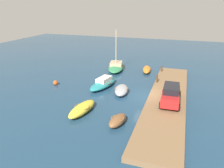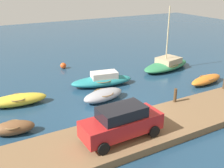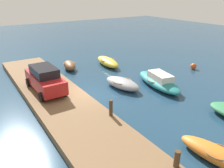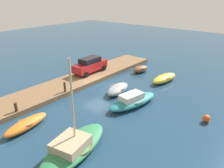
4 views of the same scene
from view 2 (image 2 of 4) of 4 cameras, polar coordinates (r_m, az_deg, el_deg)
name	(u,v)px [view 2 (image 2 of 4)]	position (r m, az deg, el deg)	size (l,w,h in m)	color
ground_plane	(122,118)	(17.13, 2.15, -7.23)	(84.00, 84.00, 0.00)	navy
dock_platform	(141,130)	(15.50, 6.22, -9.78)	(21.33, 3.75, 0.43)	brown
dinghy_brown	(13,128)	(16.27, -20.36, -8.77)	(2.50, 1.46, 0.78)	brown
rowboat_yellow	(18,100)	(19.70, -19.45, -3.22)	(4.01, 1.73, 0.79)	gold
rowboat_grey	(103,95)	(19.34, -1.87, -2.39)	(3.47, 1.97, 0.78)	#939399
rowboat_orange	(206,80)	(23.76, 19.53, 0.87)	(3.78, 1.61, 0.69)	orange
sailboat_green	(167,64)	(26.57, 11.60, 4.11)	(6.08, 3.31, 5.99)	#2D7A4C
motorboat_teal	(102,80)	(22.01, -2.11, 0.84)	(5.35, 2.68, 1.15)	teal
mooring_post_west	(175,95)	(18.53, 13.38, -2.38)	(0.21, 0.21, 0.96)	#47331E
parked_car	(122,122)	(13.92, 2.06, -8.15)	(4.37, 1.90, 1.79)	#B21E1E
marker_buoy	(63,66)	(26.73, -10.38, 3.89)	(0.58, 0.58, 0.58)	#E54C19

